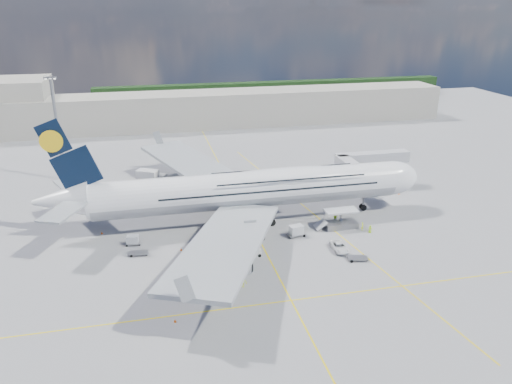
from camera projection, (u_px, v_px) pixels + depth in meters
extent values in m
plane|color=gray|center=(260.00, 242.00, 92.89)|extent=(300.00, 300.00, 0.00)
cube|color=yellow|center=(260.00, 242.00, 92.89)|extent=(0.25, 220.00, 0.01)
cube|color=yellow|center=(291.00, 300.00, 74.67)|extent=(120.00, 0.25, 0.01)
cube|color=yellow|center=(314.00, 214.00, 104.91)|extent=(14.16, 99.06, 0.01)
cylinder|color=white|center=(249.00, 189.00, 99.57)|extent=(62.00, 7.20, 7.20)
cylinder|color=#9EA0A5|center=(249.00, 190.00, 99.62)|extent=(60.76, 7.13, 7.13)
ellipsoid|color=white|center=(288.00, 177.00, 100.53)|extent=(36.00, 6.84, 3.76)
ellipsoid|color=white|center=(391.00, 178.00, 106.02)|extent=(11.52, 7.20, 7.20)
ellipsoid|color=black|center=(405.00, 174.00, 106.48)|extent=(3.84, 4.16, 1.44)
cone|color=white|center=(61.00, 200.00, 91.90)|extent=(10.00, 6.84, 6.84)
cube|color=black|center=(66.00, 154.00, 89.17)|extent=(11.02, 0.46, 14.61)
cylinder|color=yellow|center=(51.00, 141.00, 87.84)|extent=(4.00, 0.60, 4.00)
cube|color=#999EA3|center=(198.00, 168.00, 116.54)|extent=(25.49, 39.15, 3.35)
cube|color=#999EA3|center=(226.00, 243.00, 80.12)|extent=(25.49, 39.15, 3.35)
cylinder|color=#B7BABF|center=(224.00, 186.00, 111.61)|extent=(5.20, 3.50, 3.50)
cylinder|color=#B7BABF|center=(199.00, 173.00, 120.24)|extent=(5.20, 3.50, 3.50)
cylinder|color=#B7BABF|center=(247.00, 234.00, 88.85)|extent=(5.20, 3.50, 3.50)
cylinder|color=#B7BABF|center=(233.00, 265.00, 78.35)|extent=(5.20, 3.50, 3.50)
cylinder|color=gray|center=(363.00, 200.00, 106.41)|extent=(0.44, 0.44, 3.80)
cylinder|color=black|center=(363.00, 207.00, 106.97)|extent=(1.30, 0.90, 1.30)
cylinder|color=gray|center=(249.00, 211.00, 101.21)|extent=(0.56, 0.56, 3.80)
cylinder|color=black|center=(246.00, 211.00, 104.64)|extent=(1.50, 0.90, 1.50)
cube|color=#B7B7BC|center=(349.00, 166.00, 112.50)|extent=(3.00, 10.00, 2.60)
cube|color=#B7B7BC|center=(372.00, 158.00, 118.71)|extent=(18.00, 3.00, 2.60)
cylinder|color=gray|center=(351.00, 176.00, 116.91)|extent=(0.80, 0.80, 7.10)
cylinder|color=black|center=(350.00, 189.00, 118.02)|extent=(0.90, 0.80, 0.90)
cylinder|color=gray|center=(401.00, 170.00, 121.65)|extent=(1.00, 1.00, 7.10)
cube|color=gray|center=(400.00, 182.00, 122.77)|extent=(2.00, 2.00, 0.80)
cylinder|color=#B7B7BC|center=(356.00, 172.00, 109.03)|extent=(3.60, 3.60, 2.80)
cube|color=silver|center=(341.00, 211.00, 97.82)|extent=(6.50, 3.20, 0.35)
cube|color=gray|center=(340.00, 224.00, 98.87)|extent=(6.50, 3.20, 1.10)
cube|color=gray|center=(341.00, 217.00, 98.34)|extent=(0.22, 1.99, 3.00)
cylinder|color=black|center=(330.00, 229.00, 97.31)|extent=(0.70, 0.30, 0.70)
cube|color=silver|center=(320.00, 224.00, 97.84)|extent=(2.16, 2.60, 1.60)
cylinder|color=gray|center=(58.00, 131.00, 121.08)|extent=(0.70, 0.70, 25.00)
cube|color=gray|center=(50.00, 78.00, 116.55)|extent=(3.00, 0.40, 0.60)
cube|color=#B2AD9E|center=(199.00, 110.00, 177.26)|extent=(180.00, 16.00, 12.00)
cube|color=#193814|center=(275.00, 91.00, 227.28)|extent=(160.00, 6.00, 8.00)
cube|color=gray|center=(139.00, 253.00, 88.07)|extent=(3.44, 2.14, 0.19)
cylinder|color=black|center=(131.00, 256.00, 87.26)|extent=(0.47, 0.19, 0.47)
cylinder|color=black|center=(146.00, 251.00, 88.98)|extent=(0.47, 0.19, 0.47)
cube|color=gray|center=(232.00, 271.00, 82.25)|extent=(3.11, 2.40, 0.17)
cylinder|color=black|center=(226.00, 274.00, 81.56)|extent=(0.41, 0.17, 0.41)
cylinder|color=black|center=(238.00, 269.00, 83.02)|extent=(0.41, 0.17, 0.41)
cube|color=gray|center=(190.00, 262.00, 84.94)|extent=(3.18, 1.92, 0.18)
cylinder|color=black|center=(184.00, 265.00, 84.18)|extent=(0.44, 0.18, 0.44)
cylinder|color=black|center=(197.00, 260.00, 85.79)|extent=(0.44, 0.18, 0.44)
cube|color=silver|center=(190.00, 258.00, 84.65)|extent=(2.37, 1.74, 1.51)
cube|color=gray|center=(133.00, 243.00, 91.68)|extent=(3.05, 1.95, 0.17)
cylinder|color=black|center=(127.00, 246.00, 90.97)|extent=(0.42, 0.17, 0.42)
cylinder|color=black|center=(139.00, 242.00, 92.48)|extent=(0.42, 0.17, 0.42)
cube|color=silver|center=(133.00, 239.00, 91.41)|extent=(2.29, 1.73, 1.42)
cube|color=gray|center=(358.00, 258.00, 86.25)|extent=(3.71, 2.51, 0.20)
cylinder|color=black|center=(352.00, 261.00, 85.40)|extent=(0.50, 0.20, 0.50)
cylinder|color=black|center=(363.00, 256.00, 87.21)|extent=(0.50, 0.20, 0.50)
cube|color=gray|center=(296.00, 234.00, 95.03)|extent=(3.72, 2.45, 0.21)
cylinder|color=black|center=(290.00, 237.00, 94.18)|extent=(0.50, 0.21, 0.50)
cylinder|color=black|center=(302.00, 233.00, 96.00)|extent=(0.50, 0.21, 0.50)
cube|color=silver|center=(296.00, 230.00, 94.71)|extent=(2.80, 2.16, 1.72)
cube|color=silver|center=(253.00, 253.00, 87.39)|extent=(2.78, 1.41, 1.26)
cube|color=black|center=(253.00, 249.00, 87.11)|extent=(1.03, 1.21, 0.49)
cylinder|color=black|center=(249.00, 257.00, 86.83)|extent=(0.62, 0.24, 0.62)
cylinder|color=black|center=(258.00, 253.00, 88.21)|extent=(0.62, 0.24, 0.62)
cube|color=gray|center=(166.00, 205.00, 107.47)|extent=(6.30, 3.61, 1.83)
cube|color=silver|center=(162.00, 197.00, 106.72)|extent=(4.82, 3.31, 2.01)
cube|color=silver|center=(176.00, 200.00, 107.66)|extent=(2.12, 2.45, 1.46)
cube|color=black|center=(179.00, 199.00, 107.72)|extent=(0.59, 1.80, 0.82)
cylinder|color=black|center=(176.00, 208.00, 107.08)|extent=(1.01, 0.32, 1.01)
cylinder|color=black|center=(156.00, 205.00, 108.16)|extent=(1.01, 0.32, 1.01)
cube|color=#FF640D|center=(163.00, 200.00, 106.95)|extent=(4.88, 3.37, 0.46)
cube|color=gray|center=(151.00, 182.00, 120.54)|extent=(7.13, 5.51, 2.09)
cube|color=silver|center=(148.00, 175.00, 119.68)|extent=(5.64, 4.73, 2.29)
cube|color=silver|center=(162.00, 178.00, 120.75)|extent=(2.81, 3.01, 1.67)
cube|color=black|center=(165.00, 177.00, 120.82)|extent=(1.16, 1.89, 0.94)
cylinder|color=black|center=(161.00, 185.00, 120.09)|extent=(1.15, 0.36, 1.15)
cylinder|color=black|center=(142.00, 183.00, 121.32)|extent=(1.15, 0.36, 1.15)
imported|color=white|center=(339.00, 247.00, 89.44)|extent=(2.54, 5.16, 1.41)
imported|color=#E3FB1A|center=(362.00, 226.00, 97.36)|extent=(0.72, 0.71, 1.67)
imported|color=#BBFF1A|center=(335.00, 216.00, 101.35)|extent=(1.19, 1.24, 2.02)
imported|color=#ACFF1A|center=(241.00, 261.00, 84.21)|extent=(0.67, 1.18, 1.91)
imported|color=#BDFB1A|center=(370.00, 229.00, 96.27)|extent=(0.91, 0.87, 1.57)
imported|color=#CAE317|center=(243.00, 282.00, 77.79)|extent=(1.43, 1.09, 1.96)
cone|color=#FF640D|center=(399.00, 193.00, 115.78)|extent=(0.46, 0.46, 0.58)
cube|color=#FF640D|center=(399.00, 194.00, 115.88)|extent=(0.39, 0.39, 0.03)
cone|color=#FF640D|center=(198.00, 196.00, 114.41)|extent=(0.40, 0.40, 0.51)
cube|color=#FF640D|center=(198.00, 196.00, 114.50)|extent=(0.34, 0.34, 0.03)
cone|color=#FF640D|center=(205.00, 186.00, 119.93)|extent=(0.43, 0.43, 0.55)
cube|color=#FF640D|center=(205.00, 188.00, 120.02)|extent=(0.38, 0.38, 0.03)
cone|color=#FF640D|center=(181.00, 249.00, 89.55)|extent=(0.42, 0.42, 0.53)
cube|color=#FF640D|center=(181.00, 250.00, 89.64)|extent=(0.36, 0.36, 0.03)
cone|color=#FF640D|center=(175.00, 321.00, 69.52)|extent=(0.40, 0.40, 0.51)
cube|color=#FF640D|center=(175.00, 322.00, 69.61)|extent=(0.34, 0.34, 0.03)
cone|color=#FF640D|center=(102.00, 233.00, 95.94)|extent=(0.39, 0.39, 0.50)
cube|color=#FF640D|center=(102.00, 234.00, 96.02)|extent=(0.34, 0.34, 0.03)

